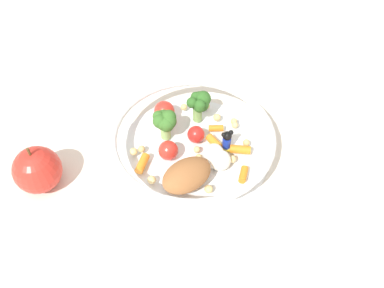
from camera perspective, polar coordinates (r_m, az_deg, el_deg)
ground_plane at (r=0.61m, az=-0.61°, el=-1.22°), size 2.40×2.40×0.00m
food_container at (r=0.59m, az=-0.13°, el=0.14°), size 0.23×0.23×0.06m
loose_apple at (r=0.59m, az=-20.47°, el=-3.34°), size 0.06×0.06×0.08m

